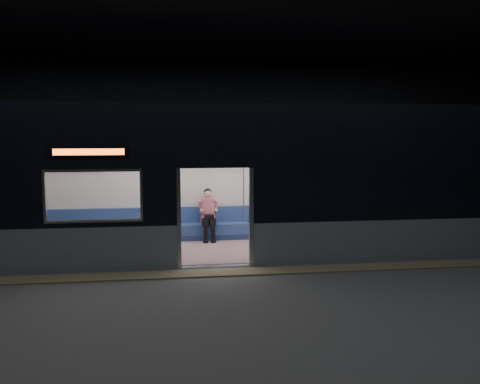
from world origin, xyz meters
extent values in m
cube|color=#47494C|center=(0.00, 0.00, -0.01)|extent=(24.00, 14.00, 0.01)
cube|color=black|center=(0.00, 0.00, 4.98)|extent=(24.00, 14.00, 0.04)
cube|color=black|center=(0.00, 6.98, 2.50)|extent=(24.00, 0.04, 5.00)
cube|color=black|center=(0.00, -6.98, 2.50)|extent=(24.00, 0.04, 5.00)
cube|color=#8C7F59|center=(0.00, 0.55, 0.01)|extent=(22.80, 0.50, 0.03)
cube|color=gray|center=(4.85, 1.06, 0.45)|extent=(8.30, 0.12, 0.90)
cube|color=black|center=(4.85, 1.06, 2.05)|extent=(8.30, 0.12, 2.30)
cube|color=black|center=(0.00, 1.06, 2.62)|extent=(1.40, 0.12, 1.15)
cube|color=#B7BABC|center=(-0.74, 1.06, 1.02)|extent=(0.08, 0.14, 2.05)
cube|color=#B7BABC|center=(0.74, 1.06, 1.02)|extent=(0.08, 0.14, 2.05)
cube|color=black|center=(-2.45, 0.98, 2.39)|extent=(1.50, 0.04, 0.18)
cube|color=orange|center=(-2.45, 0.97, 2.39)|extent=(1.34, 0.03, 0.12)
cube|color=beige|center=(0.00, 3.94, 1.60)|extent=(18.00, 0.12, 3.20)
cube|color=black|center=(0.00, 2.50, 3.28)|extent=(18.00, 3.00, 0.15)
cube|color=#7C5A62|center=(0.00, 2.50, 0.02)|extent=(17.76, 2.76, 0.04)
cube|color=beige|center=(0.00, 2.50, 2.35)|extent=(17.76, 2.76, 0.10)
cube|color=#2B4C7C|center=(0.00, 3.62, 0.24)|extent=(11.00, 0.48, 0.41)
cube|color=#2B4C7C|center=(0.00, 3.81, 0.65)|extent=(11.00, 0.10, 0.40)
cube|color=#6F515A|center=(-3.30, 1.41, 0.24)|extent=(4.40, 0.48, 0.41)
cube|color=#6F515A|center=(3.30, 1.41, 0.24)|extent=(4.40, 0.48, 0.41)
cylinder|color=silver|center=(-0.95, 1.37, 1.17)|extent=(0.04, 0.04, 2.26)
cylinder|color=silver|center=(-0.95, 3.63, 1.17)|extent=(0.04, 0.04, 2.26)
cylinder|color=silver|center=(0.95, 1.37, 1.17)|extent=(0.04, 0.04, 2.26)
cylinder|color=silver|center=(0.95, 3.63, 1.17)|extent=(0.04, 0.04, 2.26)
cylinder|color=silver|center=(0.00, 3.58, 1.95)|extent=(11.00, 0.03, 0.03)
cube|color=black|center=(-0.07, 3.41, 0.52)|extent=(0.16, 0.43, 0.15)
cube|color=black|center=(0.13, 3.41, 0.52)|extent=(0.16, 0.43, 0.15)
cylinder|color=black|center=(-0.07, 3.21, 0.26)|extent=(0.10, 0.10, 0.43)
cylinder|color=black|center=(0.13, 3.21, 0.26)|extent=(0.10, 0.10, 0.43)
cube|color=#CF6B82|center=(0.03, 3.59, 0.54)|extent=(0.37, 0.20, 0.18)
cylinder|color=#CF6B82|center=(0.03, 3.62, 0.87)|extent=(0.40, 0.40, 0.48)
sphere|color=tan|center=(0.03, 3.60, 1.21)|extent=(0.19, 0.19, 0.19)
sphere|color=black|center=(0.03, 3.64, 1.24)|extent=(0.20, 0.20, 0.20)
cube|color=black|center=(0.04, 3.34, 0.66)|extent=(0.28, 0.26, 0.12)
cube|color=white|center=(3.86, 3.85, 1.49)|extent=(1.03, 0.03, 0.67)
camera|label=1|loc=(-0.88, -9.13, 2.80)|focal=38.00mm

